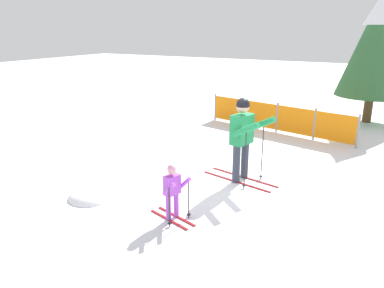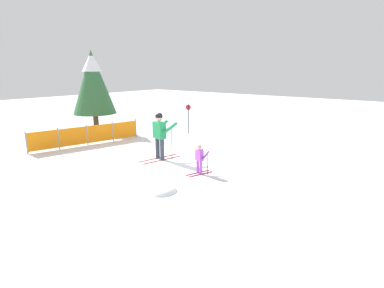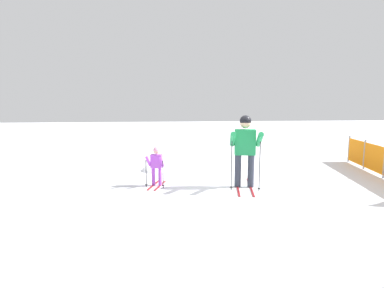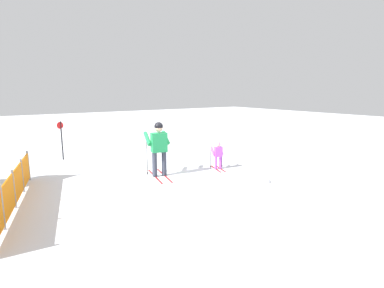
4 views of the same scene
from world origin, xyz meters
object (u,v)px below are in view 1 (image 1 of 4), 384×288
Objects in this scene: skier_child at (173,188)px; conifer_far at (378,42)px; safety_fence at (277,117)px; skier_adult at (243,132)px.

conifer_far is (2.29, 9.10, 2.12)m from skier_child.
conifer_far is at bearing 49.84° from safety_fence.
skier_child is 0.21× the size of safety_fence.
skier_adult is 0.41× the size of conifer_far.
conifer_far is (1.90, 6.94, 1.62)m from skier_adult.
safety_fence is (-0.07, 6.30, -0.10)m from skier_child.
skier_adult reaches higher than safety_fence.
skier_adult is at bearing -105.27° from conifer_far.
safety_fence is 1.11× the size of conifer_far.
skier_child is at bearing -89.34° from safety_fence.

